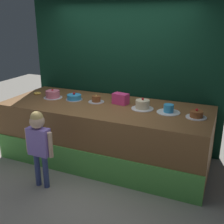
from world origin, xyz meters
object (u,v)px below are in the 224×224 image
at_px(cake_right, 169,110).
at_px(donut, 37,93).
at_px(child_figure, 39,139).
at_px(cake_center_right, 142,105).
at_px(cake_left, 74,97).
at_px(cake_center_left, 96,99).
at_px(pink_box, 121,99).
at_px(cake_far_right, 196,115).
at_px(cake_far_left, 53,94).

bearing_deg(cake_right, donut, 178.26).
xyz_separation_m(child_figure, cake_right, (1.47, 1.12, 0.27)).
height_order(cake_center_right, cake_right, cake_center_right).
bearing_deg(cake_left, cake_center_left, 3.88).
bearing_deg(cake_center_left, cake_left, -176.12).
distance_m(child_figure, cake_left, 1.19).
height_order(child_figure, cake_center_left, child_figure).
height_order(pink_box, cake_right, pink_box).
bearing_deg(cake_right, cake_center_left, 177.57).
relative_size(cake_center_right, cake_right, 0.99).
bearing_deg(donut, pink_box, 1.75).
relative_size(cake_left, cake_center_right, 0.84).
xyz_separation_m(cake_center_left, cake_right, (1.20, -0.05, 0.00)).
height_order(donut, cake_far_right, cake_far_right).
height_order(pink_box, cake_far_right, pink_box).
height_order(cake_far_left, cake_center_left, cake_far_left).
relative_size(donut, cake_center_right, 0.39).
distance_m(donut, cake_center_right, 2.00).
height_order(child_figure, cake_center_right, cake_center_right).
xyz_separation_m(cake_right, cake_far_right, (0.40, -0.06, -0.00)).
bearing_deg(cake_center_right, cake_left, 179.54).
relative_size(cake_far_left, cake_center_right, 0.95).
relative_size(child_figure, cake_right, 3.27).
distance_m(cake_left, cake_center_right, 1.20).
bearing_deg(cake_left, cake_far_right, -2.31).
bearing_deg(cake_right, pink_box, 171.33).
relative_size(child_figure, cake_center_right, 3.30).
bearing_deg(cake_left, pink_box, 7.00).
height_order(donut, cake_center_left, cake_center_left).
bearing_deg(donut, child_figure, -52.30).
bearing_deg(cake_far_left, cake_center_right, 1.13).
distance_m(donut, cake_far_left, 0.41).
xyz_separation_m(cake_center_left, cake_center_right, (0.80, -0.04, 0.02)).
xyz_separation_m(pink_box, cake_far_left, (-1.20, -0.14, -0.03)).
distance_m(pink_box, cake_right, 0.81).
relative_size(child_figure, donut, 8.49).
height_order(donut, cake_right, cake_right).
distance_m(child_figure, cake_far_right, 2.17).
height_order(pink_box, cake_far_left, pink_box).
height_order(cake_right, cake_far_right, cake_far_right).
xyz_separation_m(donut, cake_far_left, (0.40, -0.09, 0.04)).
bearing_deg(cake_far_left, child_figure, -64.60).
bearing_deg(cake_right, cake_far_left, -179.50).
height_order(pink_box, cake_center_left, pink_box).
bearing_deg(cake_left, cake_right, -0.85).
xyz_separation_m(child_figure, cake_left, (-0.13, 1.15, 0.27)).
relative_size(cake_left, cake_center_left, 1.08).
xyz_separation_m(cake_far_left, cake_left, (0.40, 0.04, -0.02)).
bearing_deg(pink_box, donut, -178.25).
xyz_separation_m(child_figure, cake_center_right, (1.07, 1.14, 0.29)).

